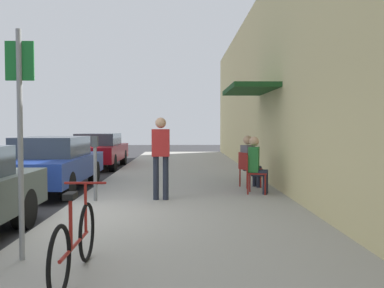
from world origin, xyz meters
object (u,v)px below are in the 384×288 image
parked_car_1 (51,163)px  parking_meter (95,163)px  cafe_chair_1 (247,167)px  street_sign (20,126)px  cafe_chair_0 (254,171)px  seated_patron_1 (250,159)px  parked_car_2 (98,150)px  seated_patron_0 (257,163)px  pedestrian_standing (161,151)px  bicycle_0 (75,242)px

parked_car_1 → parking_meter: size_ratio=3.33×
parking_meter → cafe_chair_1: (3.39, 1.81, -0.26)m
street_sign → cafe_chair_0: size_ratio=2.99×
street_sign → seated_patron_1: 6.65m
parked_car_1 → parking_meter: 2.65m
cafe_chair_0 → street_sign: bearing=-126.5°
parked_car_1 → cafe_chair_1: parked_car_1 is taller
parked_car_1 → parked_car_2: (-0.00, 5.95, -0.00)m
cafe_chair_0 → cafe_chair_1: size_ratio=1.00×
cafe_chair_0 → seated_patron_0: bearing=-15.4°
seated_patron_0 → seated_patron_1: 0.97m
street_sign → cafe_chair_1: (3.44, 5.58, -1.02)m
parked_car_2 → pedestrian_standing: (2.88, -7.98, 0.41)m
parked_car_2 → seated_patron_1: size_ratio=3.41×
parked_car_1 → cafe_chair_0: (4.94, -1.26, -0.09)m
parked_car_2 → seated_patron_0: bearing=-55.3°
pedestrian_standing → seated_patron_1: bearing=39.1°
pedestrian_standing → bicycle_0: bearing=-98.0°
parked_car_2 → seated_patron_0: (4.99, -7.22, 0.11)m
cafe_chair_1 → pedestrian_standing: 2.72m
seated_patron_0 → cafe_chair_1: (-0.06, 0.95, -0.19)m
parked_car_1 → bicycle_0: parked_car_1 is taller
parked_car_1 → seated_patron_0: size_ratio=3.41×
street_sign → bicycle_0: (0.75, -0.58, -1.16)m
bicycle_0 → pedestrian_standing: bearing=82.0°
parked_car_2 → bicycle_0: 12.64m
street_sign → pedestrian_standing: 4.15m
parked_car_1 → street_sign: bearing=-75.8°
parked_car_2 → bicycle_0: bearing=-79.8°
parked_car_2 → cafe_chair_0: bearing=-55.6°
cafe_chair_0 → cafe_chair_1: same height
parking_meter → street_sign: bearing=-90.8°
bicycle_0 → cafe_chair_0: bicycle_0 is taller
parked_car_2 → street_sign: 11.98m
bicycle_0 → seated_patron_1: (2.75, 6.18, 0.34)m
street_sign → cafe_chair_0: bearing=53.5°
parking_meter → seated_patron_0: bearing=14.1°
parked_car_1 → street_sign: 6.17m
cafe_chair_0 → seated_patron_1: size_ratio=0.67×
seated_patron_1 → street_sign: bearing=-122.0°
parked_car_2 → bicycle_0: parked_car_2 is taller
seated_patron_0 → parking_meter: bearing=-165.9°
bicycle_0 → cafe_chair_0: 5.88m
cafe_chair_0 → pedestrian_standing: pedestrian_standing is taller
bicycle_0 → cafe_chair_1: size_ratio=1.97×
parked_car_1 → street_sign: (1.50, -5.91, 0.93)m
seated_patron_0 → seated_patron_1: same height
street_sign → bicycle_0: size_ratio=1.52×
bicycle_0 → seated_patron_1: 6.77m
street_sign → parked_car_1: bearing=104.2°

